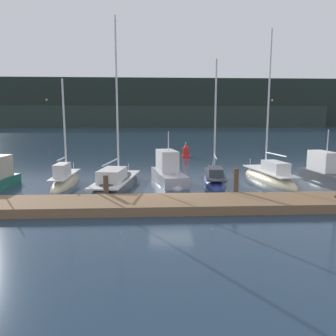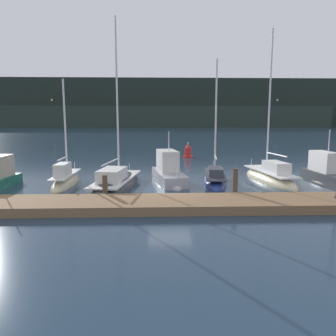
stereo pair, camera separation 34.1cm
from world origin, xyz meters
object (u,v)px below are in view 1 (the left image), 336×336
object	(u,v)px
motorboat_berth_4	(168,176)
motorboat_berth_7	(325,179)
sailboat_berth_5	(214,180)
channel_buoy	(186,152)
sailboat_berth_2	(65,182)
sailboat_berth_6	(269,179)
sailboat_berth_3	(116,185)

from	to	relation	value
motorboat_berth_4	motorboat_berth_7	size ratio (longest dim) A/B	1.11
motorboat_berth_4	sailboat_berth_5	bearing A→B (deg)	-5.07
motorboat_berth_7	channel_buoy	distance (m)	17.43
sailboat_berth_2	sailboat_berth_5	bearing A→B (deg)	2.37
sailboat_berth_2	motorboat_berth_4	size ratio (longest dim) A/B	1.31
sailboat_berth_6	motorboat_berth_7	world-z (taller)	sailboat_berth_6
sailboat_berth_5	motorboat_berth_7	size ratio (longest dim) A/B	1.71
sailboat_berth_5	motorboat_berth_7	world-z (taller)	sailboat_berth_5
sailboat_berth_3	sailboat_berth_2	bearing A→B (deg)	167.10
sailboat_berth_6	motorboat_berth_4	bearing A→B (deg)	-179.85
motorboat_berth_4	sailboat_berth_5	world-z (taller)	sailboat_berth_5
sailboat_berth_5	sailboat_berth_6	size ratio (longest dim) A/B	0.80
sailboat_berth_2	channel_buoy	bearing A→B (deg)	56.90
motorboat_berth_4	sailboat_berth_3	bearing A→B (deg)	-156.73
sailboat_berth_3	motorboat_berth_4	distance (m)	3.82
sailboat_berth_5	sailboat_berth_3	bearing A→B (deg)	-169.70
motorboat_berth_7	channel_buoy	xyz separation A→B (m)	(-7.84, 15.56, 0.22)
sailboat_berth_2	motorboat_berth_4	distance (m)	7.02
motorboat_berth_4	sailboat_berth_6	xyz separation A→B (m)	(7.23, 0.02, -0.23)
sailboat_berth_6	motorboat_berth_7	bearing A→B (deg)	-22.06
motorboat_berth_7	sailboat_berth_6	bearing A→B (deg)	157.94
sailboat_berth_3	sailboat_berth_6	bearing A→B (deg)	8.09
sailboat_berth_5	channel_buoy	world-z (taller)	sailboat_berth_5
sailboat_berth_2	sailboat_berth_3	distance (m)	3.57
sailboat_berth_3	motorboat_berth_4	size ratio (longest dim) A/B	1.98
sailboat_berth_2	channel_buoy	xyz separation A→B (m)	(9.73, 14.93, 0.43)
sailboat_berth_2	sailboat_berth_6	size ratio (longest dim) A/B	0.68
motorboat_berth_4	sailboat_berth_6	distance (m)	7.23
sailboat_berth_3	channel_buoy	distance (m)	16.93
sailboat_berth_5	motorboat_berth_7	distance (m)	7.45
motorboat_berth_7	motorboat_berth_4	bearing A→B (deg)	172.78
sailboat_berth_3	sailboat_berth_6	size ratio (longest dim) A/B	1.03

